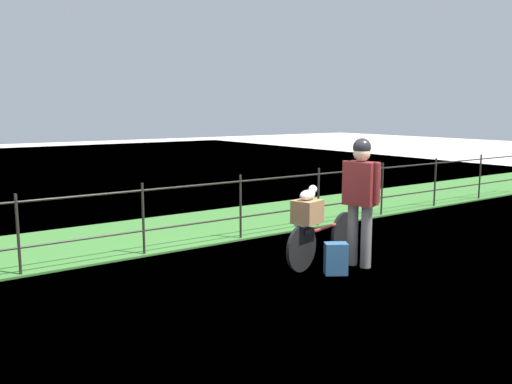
{
  "coord_description": "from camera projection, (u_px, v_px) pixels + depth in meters",
  "views": [
    {
      "loc": [
        -3.8,
        -4.59,
        2.05
      ],
      "look_at": [
        0.51,
        1.45,
        0.9
      ],
      "focal_mm": 37.69,
      "sensor_mm": 36.0,
      "label": 1
    }
  ],
  "objects": [
    {
      "name": "ground_plane",
      "position": [
        293.0,
        289.0,
        6.19
      ],
      "size": [
        60.0,
        60.0,
        0.0
      ],
      "primitive_type": "plane",
      "color": "beige"
    },
    {
      "name": "grass_strip",
      "position": [
        162.0,
        232.0,
        8.95
      ],
      "size": [
        27.0,
        2.4,
        0.03
      ],
      "primitive_type": "cube",
      "color": "#38702D",
      "rests_on": "ground"
    },
    {
      "name": "harbor_water",
      "position": [
        38.0,
        181.0,
        15.54
      ],
      "size": [
        30.0,
        30.0,
        0.0
      ],
      "primitive_type": "plane",
      "color": "#426684",
      "rests_on": "ground"
    },
    {
      "name": "iron_fence",
      "position": [
        195.0,
        208.0,
        7.95
      ],
      "size": [
        18.04,
        0.04,
        1.04
      ],
      "color": "#28231E",
      "rests_on": "ground"
    },
    {
      "name": "bicycle_main",
      "position": [
        323.0,
        239.0,
        7.19
      ],
      "size": [
        1.62,
        0.49,
        0.61
      ],
      "color": "black",
      "rests_on": "ground"
    },
    {
      "name": "wooden_crate",
      "position": [
        307.0,
        212.0,
        6.82
      ],
      "size": [
        0.41,
        0.37,
        0.3
      ],
      "primitive_type": "cube",
      "rotation": [
        0.0,
        0.0,
        0.27
      ],
      "color": "olive",
      "rests_on": "bicycle_main"
    },
    {
      "name": "terrier_dog",
      "position": [
        309.0,
        194.0,
        6.81
      ],
      "size": [
        0.32,
        0.21,
        0.18
      ],
      "color": "silver",
      "rests_on": "wooden_crate"
    },
    {
      "name": "cyclist_person",
      "position": [
        361.0,
        191.0,
        6.93
      ],
      "size": [
        0.36,
        0.52,
        1.68
      ],
      "color": "slate",
      "rests_on": "ground"
    },
    {
      "name": "backpack_on_paving",
      "position": [
        336.0,
        259.0,
        6.7
      ],
      "size": [
        0.33,
        0.3,
        0.4
      ],
      "primitive_type": "cube",
      "rotation": [
        0.0,
        0.0,
        5.72
      ],
      "color": "#28517A",
      "rests_on": "ground"
    }
  ]
}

